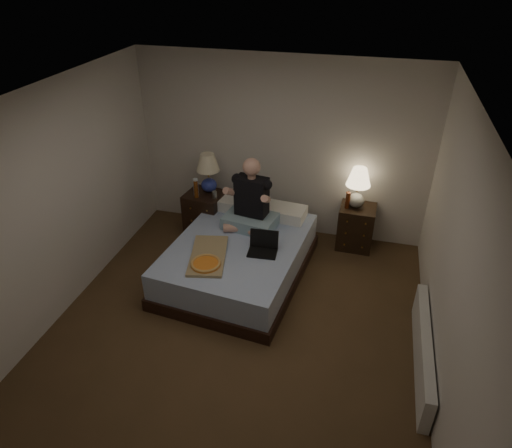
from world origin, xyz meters
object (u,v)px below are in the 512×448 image
(person, at_px, (250,195))
(pizza_box, at_px, (206,264))
(lamp_left, at_px, (208,173))
(beer_bottle_right, at_px, (348,200))
(laptop, at_px, (262,245))
(soda_can, at_px, (214,195))
(beer_bottle_left, at_px, (196,190))
(nightstand_right, at_px, (356,227))
(lamp_right, at_px, (358,188))
(bed, at_px, (238,259))
(nightstand_left, at_px, (206,214))
(radiator, at_px, (423,350))
(water_bottle, at_px, (196,187))

(person, bearing_deg, pizza_box, -95.82)
(lamp_left, relative_size, beer_bottle_right, 2.43)
(lamp_left, distance_m, person, 0.88)
(laptop, xyz_separation_m, pizza_box, (-0.55, -0.43, -0.08))
(soda_can, bearing_deg, beer_bottle_left, -172.02)
(nightstand_right, xyz_separation_m, lamp_right, (-0.04, 0.01, 0.59))
(beer_bottle_left, xyz_separation_m, person, (0.84, -0.29, 0.18))
(lamp_left, xyz_separation_m, pizza_box, (0.48, -1.47, -0.41))
(bed, distance_m, pizza_box, 0.68)
(soda_can, bearing_deg, nightstand_left, 155.24)
(nightstand_right, xyz_separation_m, soda_can, (-1.92, -0.33, 0.41))
(radiator, bearing_deg, person, 147.83)
(bed, bearing_deg, nightstand_right, 43.47)
(soda_can, height_order, beer_bottle_right, beer_bottle_right)
(lamp_right, xyz_separation_m, pizza_box, (-1.53, -1.64, -0.36))
(lamp_right, xyz_separation_m, beer_bottle_right, (-0.11, -0.06, -0.16))
(soda_can, height_order, pizza_box, soda_can)
(soda_can, bearing_deg, lamp_left, 128.29)
(bed, relative_size, radiator, 1.24)
(lamp_left, bearing_deg, pizza_box, -71.97)
(laptop, bearing_deg, nightstand_right, 45.19)
(nightstand_left, relative_size, lamp_left, 1.19)
(laptop, bearing_deg, water_bottle, 138.69)
(water_bottle, relative_size, beer_bottle_left, 1.09)
(lamp_left, relative_size, radiator, 0.35)
(nightstand_left, relative_size, beer_bottle_left, 2.90)
(laptop, bearing_deg, lamp_left, 130.38)
(nightstand_left, distance_m, water_bottle, 0.47)
(lamp_right, height_order, beer_bottle_left, lamp_right)
(laptop, bearing_deg, nightstand_left, 134.17)
(nightstand_right, relative_size, lamp_right, 1.10)
(nightstand_left, bearing_deg, bed, -40.22)
(lamp_left, distance_m, beer_bottle_right, 1.92)
(nightstand_left, xyz_separation_m, beer_bottle_right, (1.95, 0.20, 0.40))
(beer_bottle_left, xyz_separation_m, radiator, (2.98, -1.63, -0.58))
(pizza_box, bearing_deg, lamp_left, 95.78)
(water_bottle, height_order, pizza_box, water_bottle)
(lamp_right, distance_m, pizza_box, 2.27)
(water_bottle, bearing_deg, laptop, -37.02)
(nightstand_left, bearing_deg, lamp_right, 15.00)
(lamp_right, xyz_separation_m, water_bottle, (-2.14, -0.34, -0.10))
(nightstand_left, distance_m, radiator, 3.39)
(beer_bottle_left, xyz_separation_m, pizza_box, (0.59, -1.26, -0.24))
(nightstand_left, distance_m, lamp_right, 2.14)
(water_bottle, bearing_deg, radiator, -29.18)
(person, bearing_deg, lamp_left, 154.48)
(water_bottle, distance_m, beer_bottle_left, 0.05)
(water_bottle, height_order, beer_bottle_right, water_bottle)
(beer_bottle_right, xyz_separation_m, person, (-1.17, -0.60, 0.23))
(beer_bottle_right, bearing_deg, person, -152.75)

